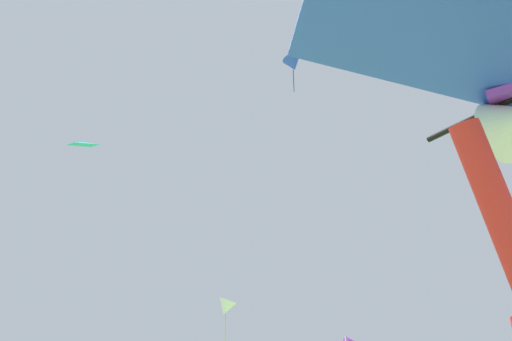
{
  "coord_description": "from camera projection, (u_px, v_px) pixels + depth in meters",
  "views": [
    {
      "loc": [
        -1.61,
        -1.13,
        1.22
      ],
      "look_at": [
        -0.23,
        2.4,
        2.9
      ],
      "focal_mm": 32.25,
      "sensor_mm": 36.0,
      "label": 1
    }
  ],
  "objects": [
    {
      "name": "distant_kite_blue_mid_left",
      "position": [
        293.0,
        64.0,
        33.35
      ],
      "size": [
        1.57,
        1.43,
        3.03
      ],
      "color": "blue"
    },
    {
      "name": "distant_kite_white_far_center",
      "position": [
        226.0,
        307.0,
        22.42
      ],
      "size": [
        1.26,
        1.22,
        2.09
      ],
      "color": "white"
    },
    {
      "name": "distant_kite_teal_low_left",
      "position": [
        83.0,
        143.0,
        11.77
      ],
      "size": [
        0.87,
        0.86,
        0.29
      ],
      "color": "#19B2AD"
    }
  ]
}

